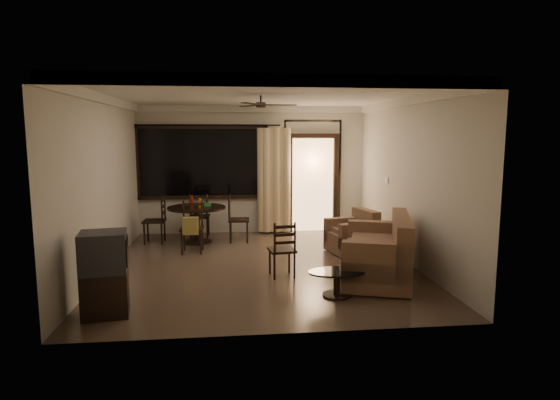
{
  "coord_description": "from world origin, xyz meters",
  "views": [
    {
      "loc": [
        -0.52,
        -7.62,
        2.18
      ],
      "look_at": [
        0.33,
        0.2,
        1.07
      ],
      "focal_mm": 30.0,
      "sensor_mm": 36.0,
      "label": 1
    }
  ],
  "objects": [
    {
      "name": "ground",
      "position": [
        0.0,
        0.0,
        0.0
      ],
      "size": [
        5.5,
        5.5,
        0.0
      ],
      "primitive_type": "plane",
      "color": "#7F6651",
      "rests_on": "ground"
    },
    {
      "name": "tv_cabinet",
      "position": [
        -2.03,
        -1.97,
        0.52
      ],
      "size": [
        0.61,
        0.56,
        1.03
      ],
      "rotation": [
        0.0,
        0.0,
        0.16
      ],
      "color": "black",
      "rests_on": "ground"
    },
    {
      "name": "dining_chair_south",
      "position": [
        -1.22,
        0.98,
        0.31
      ],
      "size": [
        0.44,
        0.49,
        0.95
      ],
      "rotation": [
        0.0,
        0.0,
        -0.04
      ],
      "color": "black",
      "rests_on": "ground"
    },
    {
      "name": "dining_chair_west",
      "position": [
        -2.02,
        1.87,
        0.28
      ],
      "size": [
        0.44,
        0.44,
        0.95
      ],
      "rotation": [
        0.0,
        0.0,
        -1.61
      ],
      "color": "black",
      "rests_on": "ground"
    },
    {
      "name": "dining_table",
      "position": [
        -1.19,
        1.84,
        0.58
      ],
      "size": [
        1.17,
        1.17,
        0.95
      ],
      "rotation": [
        0.0,
        0.0,
        -0.04
      ],
      "color": "black",
      "rests_on": "ground"
    },
    {
      "name": "dining_chair_north",
      "position": [
        -1.16,
        2.29,
        0.28
      ],
      "size": [
        0.44,
        0.44,
        0.95
      ],
      "rotation": [
        0.0,
        0.0,
        3.1
      ],
      "color": "black",
      "rests_on": "ground"
    },
    {
      "name": "sofa",
      "position": [
        1.75,
        -0.94,
        0.38
      ],
      "size": [
        1.43,
        1.98,
        0.95
      ],
      "rotation": [
        0.0,
        0.0,
        -0.31
      ],
      "color": "#492422",
      "rests_on": "ground"
    },
    {
      "name": "dining_chair_east",
      "position": [
        -0.35,
        1.8,
        0.28
      ],
      "size": [
        0.44,
        0.44,
        0.95
      ],
      "rotation": [
        0.0,
        0.0,
        1.53
      ],
      "color": "black",
      "rests_on": "ground"
    },
    {
      "name": "coffee_table",
      "position": [
        0.91,
        -1.62,
        0.23
      ],
      "size": [
        0.79,
        0.48,
        0.35
      ],
      "rotation": [
        0.0,
        0.0,
        -0.19
      ],
      "color": "black",
      "rests_on": "ground"
    },
    {
      "name": "room_shell",
      "position": [
        0.59,
        1.77,
        1.83
      ],
      "size": [
        5.5,
        6.7,
        5.5
      ],
      "color": "beige",
      "rests_on": "ground"
    },
    {
      "name": "armchair",
      "position": [
        1.76,
        0.68,
        0.32
      ],
      "size": [
        0.93,
        0.93,
        0.78
      ],
      "rotation": [
        0.0,
        0.0,
        0.23
      ],
      "color": "#492422",
      "rests_on": "ground"
    },
    {
      "name": "side_chair",
      "position": [
        0.27,
        -0.66,
        0.26
      ],
      "size": [
        0.44,
        0.44,
        0.88
      ],
      "rotation": [
        0.0,
        0.0,
        3.28
      ],
      "color": "black",
      "rests_on": "ground"
    }
  ]
}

